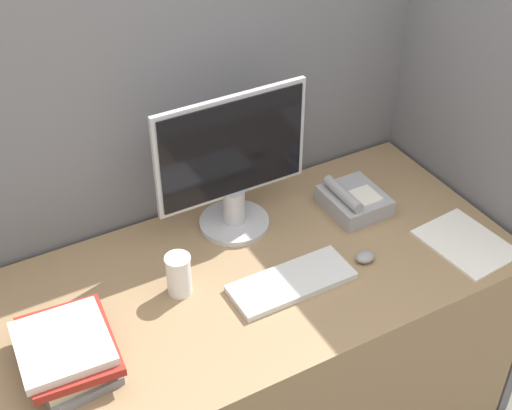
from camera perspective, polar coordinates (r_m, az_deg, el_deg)
name	(u,v)px	position (r m, az deg, el deg)	size (l,w,h in m)	color
cubicle_panel_rear	(193,176)	(2.38, -5.04, 2.35)	(1.99, 0.04, 1.70)	slate
cubicle_panel_right	(466,166)	(2.52, 16.42, 3.05)	(0.04, 0.83, 1.70)	slate
desk	(255,356)	(2.41, -0.07, -12.01)	(1.59, 0.77, 0.76)	#937551
monitor	(233,169)	(2.18, -1.88, 2.94)	(0.50, 0.23, 0.47)	#B7B7BC
keyboard	(292,282)	(2.09, 2.87, -6.17)	(0.37, 0.15, 0.02)	silver
mouse	(365,257)	(2.19, 8.71, -4.12)	(0.06, 0.05, 0.03)	gray
coffee_cup	(179,275)	(2.04, -6.20, -5.57)	(0.08, 0.08, 0.13)	white
book_stack	(67,351)	(1.92, -14.88, -11.24)	(0.26, 0.31, 0.10)	slate
desk_telephone	(353,200)	(2.38, 7.79, 0.37)	(0.18, 0.20, 0.10)	#99999E
paper_pile	(466,243)	(2.33, 16.44, -2.94)	(0.24, 0.29, 0.01)	white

